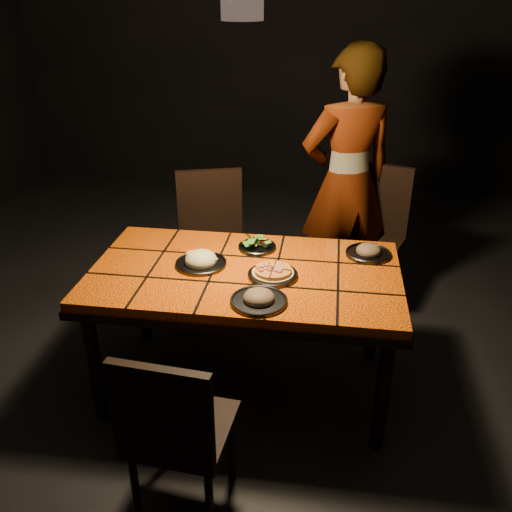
# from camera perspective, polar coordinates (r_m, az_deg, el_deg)

# --- Properties ---
(room_shell) EXTENTS (6.04, 7.04, 3.08)m
(room_shell) POSITION_cam_1_polar(r_m,az_deg,el_deg) (2.55, -1.33, 13.60)
(room_shell) COLOR black
(room_shell) RESTS_ON ground
(dining_table) EXTENTS (1.62, 0.92, 0.75)m
(dining_table) POSITION_cam_1_polar(r_m,az_deg,el_deg) (2.85, -1.16, -2.86)
(dining_table) COLOR #FF6008
(dining_table) RESTS_ON ground
(chair_near) EXTENTS (0.43, 0.43, 0.88)m
(chair_near) POSITION_cam_1_polar(r_m,az_deg,el_deg) (2.27, -8.61, -17.51)
(chair_near) COLOR black
(chair_near) RESTS_ON ground
(chair_far_left) EXTENTS (0.55, 0.55, 0.98)m
(chair_far_left) POSITION_cam_1_polar(r_m,az_deg,el_deg) (3.69, -4.65, 2.34)
(chair_far_left) COLOR black
(chair_far_left) RESTS_ON ground
(chair_far_right) EXTENTS (0.58, 0.58, 1.00)m
(chair_far_right) POSITION_cam_1_polar(r_m,az_deg,el_deg) (3.83, 12.01, 2.90)
(chair_far_right) COLOR black
(chair_far_right) RESTS_ON ground
(diner) EXTENTS (0.77, 0.66, 1.78)m
(diner) POSITION_cam_1_polar(r_m,az_deg,el_deg) (3.68, 9.53, 7.53)
(diner) COLOR brown
(diner) RESTS_ON ground
(pendant_lamp) EXTENTS (0.18, 0.18, 1.06)m
(pendant_lamp) POSITION_cam_1_polar(r_m,az_deg,el_deg) (2.48, -1.47, 25.33)
(pendant_lamp) COLOR black
(pendant_lamp) RESTS_ON room_shell
(plate_pizza) EXTENTS (0.26, 0.26, 0.04)m
(plate_pizza) POSITION_cam_1_polar(r_m,az_deg,el_deg) (2.74, 1.79, -1.84)
(plate_pizza) COLOR #3D3C42
(plate_pizza) RESTS_ON dining_table
(plate_pasta) EXTENTS (0.27, 0.27, 0.09)m
(plate_pasta) POSITION_cam_1_polar(r_m,az_deg,el_deg) (2.86, -5.82, -0.53)
(plate_pasta) COLOR #3D3C42
(plate_pasta) RESTS_ON dining_table
(plate_salad) EXTENTS (0.21, 0.21, 0.07)m
(plate_salad) POSITION_cam_1_polar(r_m,az_deg,el_deg) (3.03, 0.13, 1.23)
(plate_salad) COLOR #3D3C42
(plate_salad) RESTS_ON dining_table
(plate_mushroom_a) EXTENTS (0.27, 0.27, 0.09)m
(plate_mushroom_a) POSITION_cam_1_polar(r_m,az_deg,el_deg) (2.52, 0.30, -4.47)
(plate_mushroom_a) COLOR #3D3C42
(plate_mushroom_a) RESTS_ON dining_table
(plate_mushroom_b) EXTENTS (0.25, 0.25, 0.08)m
(plate_mushroom_b) POSITION_cam_1_polar(r_m,az_deg,el_deg) (3.02, 11.74, 0.49)
(plate_mushroom_b) COLOR #3D3C42
(plate_mushroom_b) RESTS_ON dining_table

